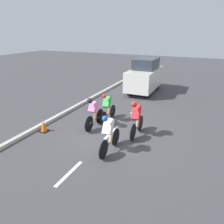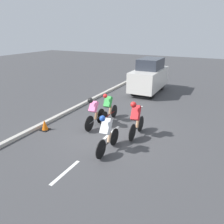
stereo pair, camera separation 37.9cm
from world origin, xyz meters
name	(u,v)px [view 1 (the left image)]	position (x,y,z in m)	size (l,w,h in m)	color
ground_plane	(112,132)	(0.00, 0.00, 0.00)	(60.00, 60.00, 0.00)	#424244
lane_stripe_near	(69,173)	(0.00, 3.19, 0.00)	(0.12, 1.40, 0.01)	white
lane_stripe_mid	(112,132)	(0.00, -0.01, 0.00)	(0.12, 1.40, 0.01)	white
lane_stripe_far	(135,109)	(0.00, -3.21, 0.00)	(0.12, 1.40, 0.01)	white
curb	(53,119)	(3.20, -0.01, 0.07)	(0.20, 25.88, 0.14)	#B7B2A8
cyclist_pink	(93,112)	(0.93, -0.10, 0.78)	(0.34, 1.72, 1.48)	black
cyclist_red	(136,118)	(-1.06, -0.11, 0.84)	(0.38, 1.67, 1.59)	black
cyclist_green	(107,107)	(0.70, -1.04, 0.75)	(0.37, 1.69, 1.45)	black
cyclist_white	(109,133)	(-0.59, 1.52, 0.78)	(0.36, 1.72, 1.52)	black
support_car	(145,76)	(0.62, -6.99, 1.16)	(1.70, 3.99, 2.35)	black
traffic_cone	(44,126)	(2.75, 1.13, 0.24)	(0.36, 0.36, 0.49)	black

